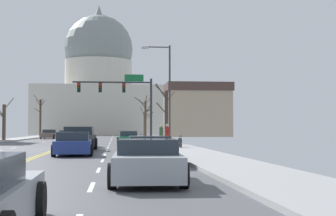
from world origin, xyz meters
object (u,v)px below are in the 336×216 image
pickup_truck_near_02 (78,140)px  sedan_near_04 (149,151)px  sedan_near_03 (73,144)px  sedan_oncoming_00 (67,136)px  signal_gantry (123,93)px  sedan_near_05 (147,162)px  sedan_oncoming_01 (49,134)px  sedan_oncoming_02 (80,134)px  pedestrian_00 (167,134)px  pedestrian_01 (161,134)px  sedan_near_01 (83,140)px  street_lamp_right (166,86)px  bicycle_parked (180,142)px  sedan_near_00 (128,138)px

pickup_truck_near_02 → sedan_near_04: pickup_truck_near_02 is taller
sedan_near_03 → sedan_oncoming_00: size_ratio=0.97×
sedan_near_03 → sedan_near_04: 8.30m
signal_gantry → sedan_near_05: (0.19, -37.01, -4.41)m
sedan_oncoming_01 → sedan_oncoming_02: 13.65m
pedestrian_00 → pedestrian_01: (0.00, 4.81, -0.01)m
sedan_oncoming_02 → pedestrian_01: 44.90m
sedan_near_01 → sedan_near_04: (3.88, -19.05, -0.04)m
street_lamp_right → sedan_oncoming_00: bearing=113.6°
signal_gantry → sedan_near_03: bearing=-97.4°
pedestrian_00 → sedan_near_04: bearing=-98.4°
pedestrian_00 → bicycle_parked: bearing=-51.0°
sedan_near_04 → bicycle_parked: (3.12, 14.67, -0.07)m
sedan_near_05 → pickup_truck_near_02: bearing=99.4°
sedan_near_00 → bicycle_parked: sedan_near_00 is taller
sedan_near_03 → pedestrian_01: 14.32m
sedan_near_05 → pedestrian_01: 27.36m
street_lamp_right → pickup_truck_near_02: size_ratio=1.34×
sedan_near_04 → bicycle_parked: bearing=78.0°
street_lamp_right → sedan_near_00: bearing=109.1°
sedan_near_03 → sedan_oncoming_01: bearing=99.0°
sedan_near_00 → sedan_oncoming_00: (-6.83, 14.05, -0.00)m
sedan_near_01 → sedan_oncoming_01: bearing=101.8°
sedan_near_03 → sedan_oncoming_02: (-3.64, 56.87, -0.05)m
sedan_near_03 → sedan_near_05: size_ratio=0.98×
street_lamp_right → sedan_near_05: street_lamp_right is taller
street_lamp_right → sedan_near_04: street_lamp_right is taller
sedan_near_05 → bicycle_parked: (3.61, 21.41, -0.08)m
sedan_near_00 → bicycle_parked: (3.36, -11.31, -0.08)m
sedan_near_04 → pedestrian_00: size_ratio=2.83×
sedan_near_01 → signal_gantry: bearing=74.1°
signal_gantry → sedan_near_00: bearing=-84.3°
sedan_near_03 → bicycle_parked: sedan_near_03 is taller
pickup_truck_near_02 → bicycle_parked: (6.94, 1.26, -0.24)m
sedan_near_05 → sedan_oncoming_01: size_ratio=0.99×
sedan_near_04 → signal_gantry: bearing=91.3°
sedan_near_05 → sedan_near_00: bearing=89.6°
pickup_truck_near_02 → sedan_oncoming_00: 26.81m
sedan_oncoming_01 → bicycle_parked: 38.89m
sedan_near_04 → pedestrian_00: pedestrian_00 is taller
street_lamp_right → pedestrian_00: street_lamp_right is taller
sedan_near_01 → sedan_near_05: (3.39, -25.79, -0.03)m
street_lamp_right → pedestrian_00: size_ratio=4.71×
sedan_near_00 → pickup_truck_near_02: size_ratio=0.77×
street_lamp_right → sedan_near_00: street_lamp_right is taller
sedan_near_04 → bicycle_parked: sedan_near_04 is taller
sedan_near_01 → sedan_near_05: bearing=-82.5°
sedan_oncoming_02 → pedestrian_00: (9.60, -48.67, 0.50)m
signal_gantry → sedan_near_04: 30.60m
sedan_oncoming_01 → bicycle_parked: bearing=-69.4°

